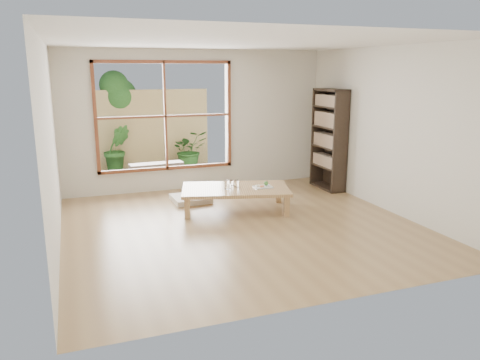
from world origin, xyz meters
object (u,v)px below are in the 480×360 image
object	(u,v)px
bookshelf	(329,140)
garden_bench	(156,166)
low_table	(235,190)
food_tray	(263,186)

from	to	relation	value
bookshelf	garden_bench	world-z (taller)	bookshelf
low_table	garden_bench	xyz separation A→B (m)	(-0.83, 2.52, -0.02)
bookshelf	food_tray	distance (m)	2.01
bookshelf	garden_bench	distance (m)	3.52
bookshelf	food_tray	xyz separation A→B (m)	(-1.71, -0.89, -0.55)
low_table	food_tray	xyz separation A→B (m)	(0.44, -0.13, 0.07)
low_table	bookshelf	bearing A→B (deg)	34.82
low_table	food_tray	world-z (taller)	food_tray
bookshelf	low_table	bearing A→B (deg)	-160.45
bookshelf	food_tray	world-z (taller)	bookshelf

